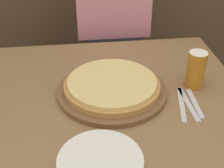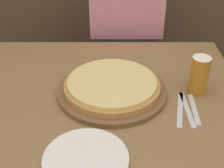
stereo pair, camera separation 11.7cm
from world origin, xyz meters
The scene contains 8 objects.
dining_table centered at (0.00, 0.00, 0.36)m, with size 1.12×0.97×0.72m.
pizza_on_board centered at (0.05, 0.05, 0.74)m, with size 0.41×0.41×0.06m.
beer_glass centered at (0.37, 0.06, 0.80)m, with size 0.07×0.07×0.15m.
dinner_plate centered at (-0.03, -0.30, 0.73)m, with size 0.25×0.25×0.02m.
fork centered at (0.29, -0.06, 0.72)m, with size 0.06×0.20×0.00m.
dinner_knife centered at (0.32, -0.06, 0.72)m, with size 0.02×0.20×0.00m.
spoon centered at (0.34, -0.06, 0.72)m, with size 0.03×0.17×0.00m.
diner_person centered at (0.13, 0.66, 0.63)m, with size 0.38×0.20×1.30m.
Camera 2 is at (0.05, -0.93, 1.40)m, focal length 50.00 mm.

